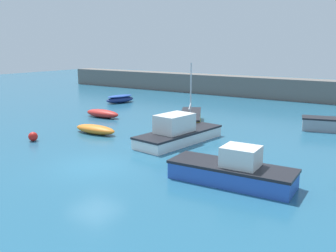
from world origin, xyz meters
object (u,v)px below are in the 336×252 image
at_px(cabin_cruiser_white, 233,171).
at_px(rowboat_blue_near, 95,129).
at_px(motorboat_with_cabin, 178,133).
at_px(sailboat_twin_hulled, 190,119).
at_px(rowboat_with_red_cover, 120,99).
at_px(mooring_buoy_red, 33,137).
at_px(open_tender_yellow, 102,113).

bearing_deg(cabin_cruiser_white, rowboat_blue_near, -19.42).
bearing_deg(cabin_cruiser_white, motorboat_with_cabin, -41.46).
distance_m(sailboat_twin_hulled, rowboat_with_red_cover, 13.11).
bearing_deg(mooring_buoy_red, motorboat_with_cabin, 31.91).
bearing_deg(cabin_cruiser_white, rowboat_with_red_cover, -40.57).
height_order(open_tender_yellow, motorboat_with_cabin, motorboat_with_cabin).
distance_m(open_tender_yellow, motorboat_with_cabin, 10.43).
distance_m(cabin_cruiser_white, rowboat_with_red_cover, 25.04).
relative_size(sailboat_twin_hulled, rowboat_with_red_cover, 1.61).
bearing_deg(open_tender_yellow, sailboat_twin_hulled, -168.81).
relative_size(cabin_cruiser_white, rowboat_blue_near, 1.67).
bearing_deg(rowboat_blue_near, open_tender_yellow, -52.53).
xyz_separation_m(sailboat_twin_hulled, cabin_cruiser_white, (7.99, -9.73, 0.11)).
xyz_separation_m(sailboat_twin_hulled, motorboat_with_cabin, (2.14, -5.14, 0.17)).
distance_m(sailboat_twin_hulled, motorboat_with_cabin, 5.57).
height_order(cabin_cruiser_white, open_tender_yellow, cabin_cruiser_white).
distance_m(sailboat_twin_hulled, mooring_buoy_red, 11.52).
xyz_separation_m(sailboat_twin_hulled, rowboat_with_red_cover, (-11.94, 5.42, -0.06)).
xyz_separation_m(sailboat_twin_hulled, mooring_buoy_red, (-5.70, -10.02, -0.18)).
relative_size(cabin_cruiser_white, open_tender_yellow, 1.67).
bearing_deg(rowboat_with_red_cover, rowboat_blue_near, 48.67).
distance_m(rowboat_blue_near, mooring_buoy_red, 4.13).
distance_m(open_tender_yellow, rowboat_blue_near, 5.99).
height_order(sailboat_twin_hulled, rowboat_blue_near, sailboat_twin_hulled).
height_order(sailboat_twin_hulled, motorboat_with_cabin, sailboat_twin_hulled).
bearing_deg(rowboat_blue_near, cabin_cruiser_white, 162.17).
bearing_deg(sailboat_twin_hulled, cabin_cruiser_white, -169.10).
bearing_deg(open_tender_yellow, mooring_buoy_red, 102.36).
relative_size(open_tender_yellow, motorboat_with_cabin, 0.52).
bearing_deg(rowboat_with_red_cover, sailboat_twin_hulled, 79.80).
relative_size(cabin_cruiser_white, motorboat_with_cabin, 0.86).
height_order(motorboat_with_cabin, mooring_buoy_red, motorboat_with_cabin).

